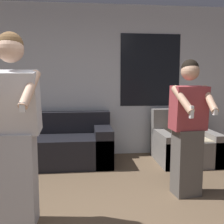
% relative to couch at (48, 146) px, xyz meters
% --- Properties ---
extents(wall_back, '(6.55, 0.07, 2.70)m').
position_rel_couch_xyz_m(wall_back, '(0.59, 0.48, 1.05)').
color(wall_back, silver).
rests_on(wall_back, ground_plane).
extents(couch, '(2.10, 0.88, 0.82)m').
position_rel_couch_xyz_m(couch, '(0.00, 0.00, 0.00)').
color(couch, black).
rests_on(couch, ground_plane).
extents(armchair, '(0.96, 0.92, 0.86)m').
position_rel_couch_xyz_m(armchair, '(2.29, -0.10, -0.01)').
color(armchair, slate).
rests_on(armchair, ground_plane).
extents(person_left, '(0.51, 0.50, 1.79)m').
position_rel_couch_xyz_m(person_left, '(-0.03, -1.87, 0.61)').
color(person_left, '#B2B2B7').
rests_on(person_left, ground_plane).
extents(person_right, '(0.46, 0.50, 1.61)m').
position_rel_couch_xyz_m(person_right, '(1.81, -1.39, 0.51)').
color(person_right, '#56514C').
rests_on(person_right, ground_plane).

